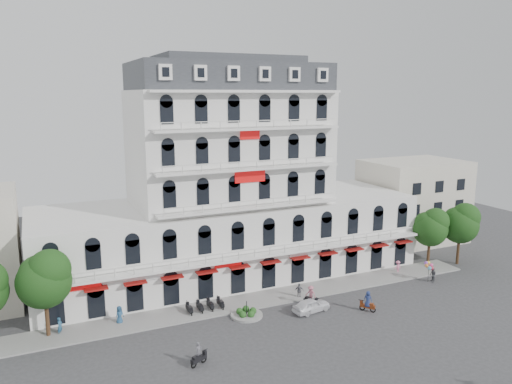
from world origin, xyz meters
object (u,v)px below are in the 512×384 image
at_px(parked_car, 311,305).
at_px(rider_east, 368,301).
at_px(rider_west, 199,355).
at_px(balloon_vendor, 431,272).
at_px(rider_center, 311,295).

xyz_separation_m(parked_car, rider_east, (5.24, -2.28, 0.40)).
bearing_deg(parked_car, rider_east, -122.42).
height_order(rider_west, rider_east, rider_east).
distance_m(parked_car, balloon_vendor, 16.95).
relative_size(rider_center, balloon_vendor, 0.91).
relative_size(rider_east, rider_center, 0.98).
bearing_deg(balloon_vendor, rider_center, 179.96).
height_order(rider_center, balloon_vendor, balloon_vendor).
bearing_deg(rider_center, rider_west, -98.74).
bearing_deg(parked_car, balloon_vendor, -94.79).
height_order(parked_car, rider_east, rider_east).
bearing_deg(balloon_vendor, rider_east, -163.31).
relative_size(rider_east, balloon_vendor, 0.89).
distance_m(rider_east, rider_center, 5.77).
distance_m(rider_west, balloon_vendor, 31.00).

